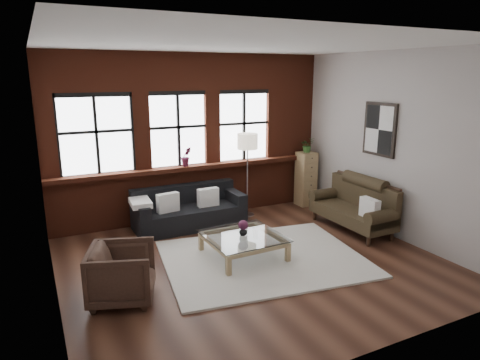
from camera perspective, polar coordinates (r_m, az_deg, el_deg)
name	(u,v)px	position (r m, az deg, el deg)	size (l,w,h in m)	color
floor	(252,262)	(6.69, 1.55, -10.82)	(5.50, 5.50, 0.00)	#3A1F15
ceiling	(253,44)	(6.09, 1.76, 17.68)	(5.50, 5.50, 0.00)	white
wall_back	(192,137)	(8.45, -6.40, 5.67)	(5.50, 5.50, 0.00)	#AFA7A3
wall_front	(378,206)	(4.22, 17.87, -3.28)	(5.50, 5.50, 0.00)	#AFA7A3
wall_left	(45,180)	(5.49, -24.56, 0.01)	(5.00, 5.00, 0.00)	#AFA7A3
wall_right	(393,146)	(7.86, 19.69, 4.32)	(5.00, 5.00, 0.00)	#AFA7A3
brick_backwall	(193,138)	(8.39, -6.26, 5.62)	(5.50, 0.12, 3.20)	maroon
sill_ledge	(196,167)	(8.41, -5.94, 1.77)	(5.50, 0.30, 0.08)	maroon
window_left	(96,136)	(7.95, -18.62, 5.61)	(1.38, 0.10, 1.50)	black
window_mid	(178,131)	(8.29, -8.27, 6.50)	(1.38, 0.10, 1.50)	black
window_right	(243,127)	(8.82, 0.45, 7.09)	(1.38, 0.10, 1.50)	black
wall_poster	(380,129)	(8.01, 18.14, 6.42)	(0.05, 0.74, 0.94)	black
shag_rug	(263,258)	(6.77, 3.09, -10.40)	(3.00, 2.36, 0.03)	beige
dark_sofa	(189,208)	(8.07, -6.77, -3.71)	(2.04, 0.83, 0.74)	black
pillow_a	(168,203)	(7.79, -9.59, -2.99)	(0.40, 0.14, 0.34)	white
pillow_b	(208,197)	(8.04, -4.28, -2.30)	(0.40, 0.14, 0.34)	white
vintage_settee	(352,205)	(8.10, 14.69, -3.30)	(0.78, 1.75, 0.93)	#2F2515
pillow_settee	(370,208)	(7.64, 16.91, -3.61)	(0.14, 0.38, 0.34)	white
armchair	(122,274)	(5.70, -15.43, -11.94)	(0.77, 0.80, 0.72)	#3A261D
coffee_table	(243,246)	(6.77, 0.42, -8.85)	(1.13, 1.13, 0.38)	#A38758
vase	(243,231)	(6.68, 0.42, -6.83)	(0.13, 0.13, 0.14)	#B2B2B2
flowers	(243,225)	(6.64, 0.42, -6.03)	(0.15, 0.15, 0.15)	#5A1F3D
drawer_chest	(306,179)	(9.41, 8.77, 0.16)	(0.36, 0.36, 1.17)	#A38758
potted_plant_top	(307,145)	(9.27, 8.94, 4.63)	(0.28, 0.25, 0.31)	#2D5923
floor_lamp	(247,172)	(8.52, 0.99, 1.12)	(0.40, 0.40, 1.82)	#A5A5A8
sill_plant	(186,156)	(8.27, -7.19, 3.13)	(0.20, 0.17, 0.37)	#5A1F3D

